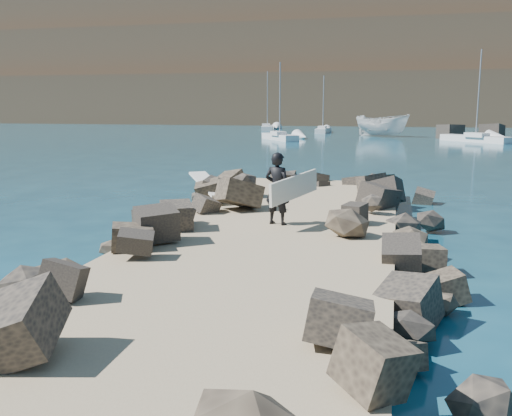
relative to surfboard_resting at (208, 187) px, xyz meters
The scene contains 12 objects.
ground 5.84m from the surfboard_resting, 57.70° to the right, with size 800.00×800.00×0.00m, color #0F384C.
jetty 7.55m from the surfboard_resting, 65.88° to the right, with size 6.00×26.00×0.60m, color #8C7759.
riprap_left 6.38m from the surfboard_resting, 88.47° to the right, with size 2.60×22.00×1.00m, color black.
riprap_right 8.74m from the surfboard_resting, 46.80° to the right, with size 2.60×22.00×1.00m, color black.
headland 156.41m from the surfboard_resting, 85.18° to the left, with size 360.00×140.00×32.00m, color #2D4919.
surfboard_resting is the anchor object (origin of this frame).
boat_imported 53.23m from the surfboard_resting, 85.42° to the left, with size 2.62×6.96×2.69m, color silver.
surfer_with_board 4.50m from the surfboard_resting, 46.53° to the right, with size 1.29×2.26×1.92m.
sailboat_a 43.43m from the surfboard_resting, 98.32° to the left, with size 5.12×6.59×8.36m.
sailboat_e 68.74m from the surfboard_resting, 101.03° to the left, with size 3.06×7.55×8.87m.
sailboat_b 60.22m from the surfboard_resting, 93.58° to the left, with size 1.46×6.40×7.78m.
sailboat_c 46.70m from the surfboard_resting, 72.67° to the left, with size 6.72×6.84×9.39m.
Camera 1 is at (2.93, -12.94, 3.72)m, focal length 40.00 mm.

